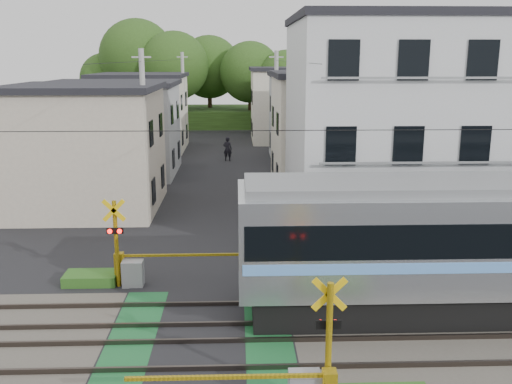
{
  "coord_description": "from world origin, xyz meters",
  "views": [
    {
      "loc": [
        1.05,
        -14.7,
        7.61
      ],
      "look_at": [
        1.73,
        5.0,
        2.93
      ],
      "focal_mm": 40.0,
      "sensor_mm": 36.0,
      "label": 1
    }
  ],
  "objects_px": {
    "crossing_signal_near": "(309,382)",
    "pedestrian": "(228,149)",
    "crossing_signal_far": "(130,266)",
    "apartment_block": "(410,127)"
  },
  "relations": [
    {
      "from": "crossing_signal_far",
      "to": "pedestrian",
      "type": "bearing_deg",
      "value": 82.93
    },
    {
      "from": "crossing_signal_near",
      "to": "pedestrian",
      "type": "xyz_separation_m",
      "value": [
        -2.21,
        31.17,
        0.19
      ]
    },
    {
      "from": "crossing_signal_far",
      "to": "apartment_block",
      "type": "relative_size",
      "value": 0.46
    },
    {
      "from": "crossing_signal_near",
      "to": "crossing_signal_far",
      "type": "height_order",
      "value": "same"
    },
    {
      "from": "crossing_signal_near",
      "to": "apartment_block",
      "type": "bearing_deg",
      "value": 65.78
    },
    {
      "from": "pedestrian",
      "to": "apartment_block",
      "type": "bearing_deg",
      "value": 124.71
    },
    {
      "from": "crossing_signal_near",
      "to": "apartment_block",
      "type": "distance_m",
      "value": 14.95
    },
    {
      "from": "crossing_signal_near",
      "to": "pedestrian",
      "type": "relative_size",
      "value": 2.62
    },
    {
      "from": "pedestrian",
      "to": "crossing_signal_far",
      "type": "bearing_deg",
      "value": 93.37
    },
    {
      "from": "apartment_block",
      "to": "crossing_signal_near",
      "type": "bearing_deg",
      "value": -114.22
    }
  ]
}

